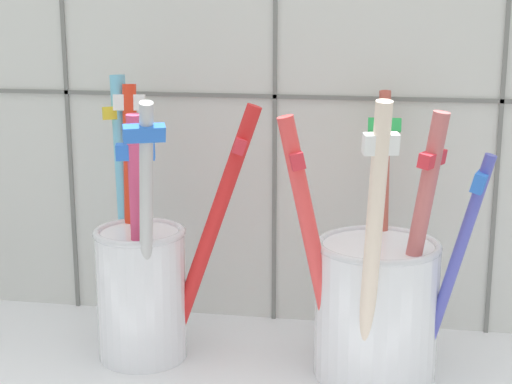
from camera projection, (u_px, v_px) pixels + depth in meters
tile_wall_back at (277, 51)px, 60.36cm from camera, size 64.00×2.20×45.00cm
toothbrush_cup_left at (143, 276)px, 56.31cm from camera, size 11.82×11.03×19.14cm
toothbrush_cup_right at (377, 299)px, 53.60cm from camera, size 13.30×13.42×18.98cm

